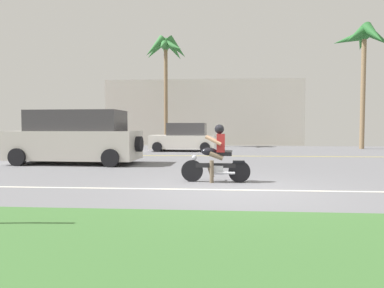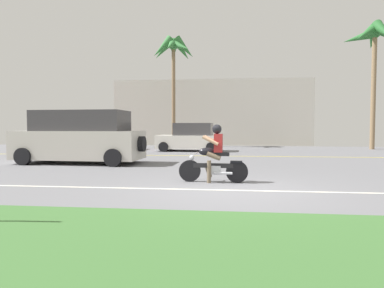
{
  "view_description": "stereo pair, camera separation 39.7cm",
  "coord_description": "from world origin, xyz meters",
  "px_view_note": "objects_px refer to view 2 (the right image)",
  "views": [
    {
      "loc": [
        -0.34,
        -7.67,
        1.4
      ],
      "look_at": [
        -1.1,
        2.64,
        0.89
      ],
      "focal_mm": 32.1,
      "sensor_mm": 36.0,
      "label": 1
    },
    {
      "loc": [
        0.06,
        -7.63,
        1.4
      ],
      "look_at": [
        -1.1,
        2.64,
        0.89
      ],
      "focal_mm": 32.1,
      "sensor_mm": 36.0,
      "label": 2
    }
  ],
  "objects_px": {
    "palm_tree_1": "(174,52)",
    "parked_car_1": "(191,138)",
    "suv_nearby": "(80,138)",
    "parked_car_0": "(104,138)",
    "motorcyclist_distant": "(98,144)",
    "motorcyclist": "(214,158)",
    "palm_tree_0": "(374,41)"
  },
  "relations": [
    {
      "from": "palm_tree_1",
      "to": "parked_car_1",
      "type": "bearing_deg",
      "value": -68.03
    },
    {
      "from": "parked_car_1",
      "to": "palm_tree_1",
      "type": "bearing_deg",
      "value": 111.97
    },
    {
      "from": "suv_nearby",
      "to": "parked_car_0",
      "type": "bearing_deg",
      "value": 104.18
    },
    {
      "from": "suv_nearby",
      "to": "motorcyclist_distant",
      "type": "xyz_separation_m",
      "value": [
        -0.68,
        3.43,
        -0.41
      ]
    },
    {
      "from": "motorcyclist",
      "to": "parked_car_0",
      "type": "relative_size",
      "value": 0.45
    },
    {
      "from": "motorcyclist",
      "to": "palm_tree_1",
      "type": "height_order",
      "value": "palm_tree_1"
    },
    {
      "from": "parked_car_1",
      "to": "palm_tree_1",
      "type": "xyz_separation_m",
      "value": [
        -1.69,
        4.18,
        5.92
      ]
    },
    {
      "from": "parked_car_0",
      "to": "palm_tree_0",
      "type": "relative_size",
      "value": 0.49
    },
    {
      "from": "suv_nearby",
      "to": "parked_car_1",
      "type": "relative_size",
      "value": 1.32
    },
    {
      "from": "parked_car_0",
      "to": "palm_tree_1",
      "type": "distance_m",
      "value": 7.97
    },
    {
      "from": "motorcyclist",
      "to": "parked_car_1",
      "type": "xyz_separation_m",
      "value": [
        -1.9,
        11.27,
        0.14
      ]
    },
    {
      "from": "palm_tree_1",
      "to": "motorcyclist_distant",
      "type": "distance_m",
      "value": 10.38
    },
    {
      "from": "parked_car_0",
      "to": "palm_tree_1",
      "type": "height_order",
      "value": "palm_tree_1"
    },
    {
      "from": "suv_nearby",
      "to": "motorcyclist_distant",
      "type": "distance_m",
      "value": 3.52
    },
    {
      "from": "parked_car_0",
      "to": "parked_car_1",
      "type": "distance_m",
      "value": 5.44
    },
    {
      "from": "suv_nearby",
      "to": "parked_car_0",
      "type": "xyz_separation_m",
      "value": [
        -1.95,
        7.72,
        -0.28
      ]
    },
    {
      "from": "palm_tree_0",
      "to": "motorcyclist_distant",
      "type": "height_order",
      "value": "palm_tree_0"
    },
    {
      "from": "motorcyclist",
      "to": "suv_nearby",
      "type": "height_order",
      "value": "suv_nearby"
    },
    {
      "from": "parked_car_0",
      "to": "parked_car_1",
      "type": "relative_size",
      "value": 1.01
    },
    {
      "from": "motorcyclist_distant",
      "to": "suv_nearby",
      "type": "bearing_deg",
      "value": -78.82
    },
    {
      "from": "palm_tree_0",
      "to": "suv_nearby",
      "type": "bearing_deg",
      "value": -145.46
    },
    {
      "from": "parked_car_0",
      "to": "motorcyclist_distant",
      "type": "relative_size",
      "value": 2.87
    },
    {
      "from": "parked_car_1",
      "to": "motorcyclist_distant",
      "type": "relative_size",
      "value": 2.83
    },
    {
      "from": "parked_car_0",
      "to": "motorcyclist",
      "type": "bearing_deg",
      "value": -58.04
    },
    {
      "from": "parked_car_1",
      "to": "palm_tree_0",
      "type": "xyz_separation_m",
      "value": [
        11.18,
        2.81,
        5.98
      ]
    },
    {
      "from": "parked_car_1",
      "to": "motorcyclist_distant",
      "type": "xyz_separation_m",
      "value": [
        -4.15,
        -3.84,
        -0.19
      ]
    },
    {
      "from": "palm_tree_0",
      "to": "parked_car_0",
      "type": "bearing_deg",
      "value": -171.91
    },
    {
      "from": "motorcyclist",
      "to": "suv_nearby",
      "type": "distance_m",
      "value": 6.7
    },
    {
      "from": "motorcyclist",
      "to": "palm_tree_0",
      "type": "distance_m",
      "value": 17.94
    },
    {
      "from": "motorcyclist",
      "to": "palm_tree_0",
      "type": "xyz_separation_m",
      "value": [
        9.28,
        14.08,
        6.12
      ]
    },
    {
      "from": "suv_nearby",
      "to": "parked_car_1",
      "type": "bearing_deg",
      "value": 64.49
    },
    {
      "from": "parked_car_1",
      "to": "palm_tree_1",
      "type": "relative_size",
      "value": 0.49
    }
  ]
}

